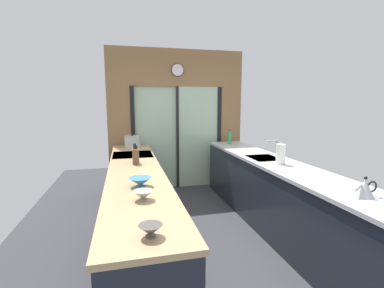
% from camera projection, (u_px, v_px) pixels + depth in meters
% --- Properties ---
extents(ground_plane, '(5.04, 7.60, 0.02)m').
position_uv_depth(ground_plane, '(202.00, 225.00, 3.85)').
color(ground_plane, '#38383D').
extents(back_wall_unit, '(2.64, 0.12, 2.70)m').
position_uv_depth(back_wall_unit, '(177.00, 111.00, 5.35)').
color(back_wall_unit, olive).
rests_on(back_wall_unit, ground_plane).
extents(left_counter_run, '(0.62, 3.80, 0.92)m').
position_uv_depth(left_counter_run, '(137.00, 212.00, 3.11)').
color(left_counter_run, '#1E232D').
rests_on(left_counter_run, ground_plane).
extents(right_counter_run, '(0.62, 3.80, 0.92)m').
position_uv_depth(right_counter_run, '(273.00, 194.00, 3.71)').
color(right_counter_run, '#1E232D').
rests_on(right_counter_run, ground_plane).
extents(sink_faucet, '(0.19, 0.02, 0.25)m').
position_uv_depth(sink_faucet, '(275.00, 146.00, 3.89)').
color(sink_faucet, '#B7BABC').
rests_on(sink_faucet, right_counter_run).
extents(oven_range, '(0.60, 0.60, 0.92)m').
position_uv_depth(oven_range, '(134.00, 184.00, 4.19)').
color(oven_range, '#B7BABC').
rests_on(oven_range, ground_plane).
extents(mixing_bowl_near, '(0.14, 0.14, 0.07)m').
position_uv_depth(mixing_bowl_near, '(151.00, 230.00, 1.59)').
color(mixing_bowl_near, '#514C47').
rests_on(mixing_bowl_near, left_counter_run).
extents(mixing_bowl_mid, '(0.17, 0.17, 0.08)m').
position_uv_depth(mixing_bowl_mid, '(143.00, 195.00, 2.19)').
color(mixing_bowl_mid, gray).
rests_on(mixing_bowl_mid, left_counter_run).
extents(mixing_bowl_far, '(0.21, 0.21, 0.09)m').
position_uv_depth(mixing_bowl_far, '(140.00, 182.00, 2.54)').
color(mixing_bowl_far, teal).
rests_on(mixing_bowl_far, left_counter_run).
extents(knife_block, '(0.08, 0.14, 0.26)m').
position_uv_depth(knife_block, '(136.00, 156.00, 3.48)').
color(knife_block, brown).
rests_on(knife_block, left_counter_run).
extents(stock_pot, '(0.27, 0.27, 0.23)m').
position_uv_depth(stock_pot, '(132.00, 141.00, 4.76)').
color(stock_pot, '#B7BABC').
rests_on(stock_pot, left_counter_run).
extents(kettle, '(0.23, 0.15, 0.18)m').
position_uv_depth(kettle, '(365.00, 188.00, 2.25)').
color(kettle, '#B7BABC').
rests_on(kettle, right_counter_run).
extents(soap_bottle, '(0.06, 0.06, 0.27)m').
position_uv_depth(soap_bottle, '(229.00, 138.00, 5.13)').
color(soap_bottle, '#339E56').
rests_on(soap_bottle, right_counter_run).
extents(paper_towel_roll, '(0.13, 0.13, 0.28)m').
position_uv_depth(paper_towel_roll, '(281.00, 154.00, 3.46)').
color(paper_towel_roll, '#B7BABC').
rests_on(paper_towel_roll, right_counter_run).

